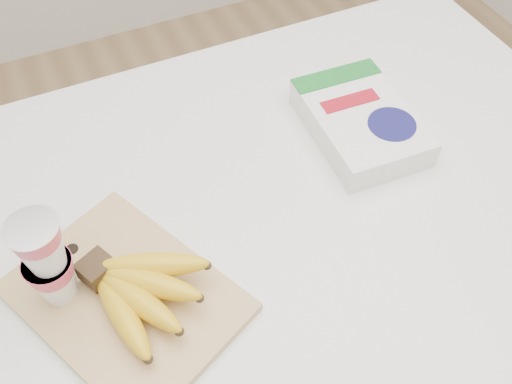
% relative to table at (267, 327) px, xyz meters
% --- Properties ---
extents(room, '(4.00, 4.00, 4.00)m').
position_rel_table_xyz_m(room, '(0.00, 0.00, 0.86)').
color(room, tan).
rests_on(room, ground).
extents(table, '(1.32, 0.88, 0.99)m').
position_rel_table_xyz_m(table, '(0.00, 0.00, 0.00)').
color(table, white).
rests_on(table, ground).
extents(cutting_board, '(0.36, 0.40, 0.02)m').
position_rel_table_xyz_m(cutting_board, '(-0.28, -0.08, 0.50)').
color(cutting_board, tan).
rests_on(cutting_board, table).
extents(bananas, '(0.19, 0.20, 0.07)m').
position_rel_table_xyz_m(bananas, '(-0.26, -0.10, 0.54)').
color(bananas, '#382816').
rests_on(bananas, cutting_board).
extents(yogurt_stack, '(0.08, 0.07, 0.17)m').
position_rel_table_xyz_m(yogurt_stack, '(-0.36, -0.04, 0.60)').
color(yogurt_stack, white).
rests_on(yogurt_stack, cutting_board).
extents(cereal_box, '(0.19, 0.27, 0.06)m').
position_rel_table_xyz_m(cereal_box, '(0.22, 0.08, 0.52)').
color(cereal_box, white).
rests_on(cereal_box, table).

